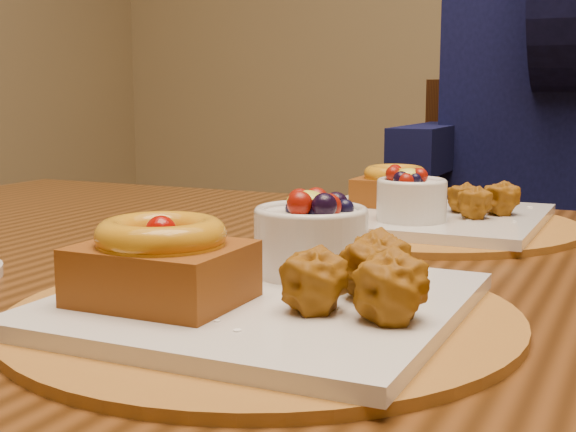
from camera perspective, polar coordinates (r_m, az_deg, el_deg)
The scene contains 5 objects.
dining_table at distance 0.82m, azimuth 5.25°, elevation -8.65°, with size 1.60×0.90×0.76m.
place_setting_near at distance 0.60m, azimuth -1.83°, elevation -4.85°, with size 0.38×0.38×0.09m.
place_setting_far at distance 0.99m, azimuth 9.40°, elevation 0.31°, with size 0.38×0.38×0.08m.
chair_far at distance 1.64m, azimuth 14.49°, elevation -5.40°, with size 0.55×0.55×0.94m.
diner at distance 1.61m, azimuth 19.41°, elevation 9.37°, with size 0.54×0.52×0.89m.
Camera 1 is at (0.17, -0.78, 0.93)m, focal length 50.00 mm.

